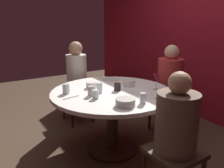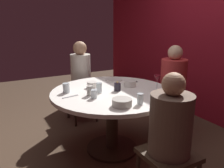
% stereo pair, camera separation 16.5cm
% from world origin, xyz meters
% --- Properties ---
extents(ground_plane, '(8.00, 8.00, 0.00)m').
position_xyz_m(ground_plane, '(0.00, 0.00, 0.00)').
color(ground_plane, '#4C3828').
extents(back_wall, '(6.00, 0.10, 2.60)m').
position_xyz_m(back_wall, '(0.00, 1.72, 1.30)').
color(back_wall, maroon).
rests_on(back_wall, ground).
extents(dining_table, '(1.36, 1.36, 0.73)m').
position_xyz_m(dining_table, '(0.00, 0.00, 0.58)').
color(dining_table, white).
rests_on(dining_table, ground).
extents(seated_diner_left, '(0.40, 0.40, 1.20)m').
position_xyz_m(seated_diner_left, '(-0.96, 0.00, 0.74)').
color(seated_diner_left, '#3F2D1E').
rests_on(seated_diner_left, ground).
extents(seated_diner_back, '(0.40, 0.40, 1.19)m').
position_xyz_m(seated_diner_back, '(0.00, 0.91, 0.73)').
color(seated_diner_back, '#3F2D1E').
rests_on(seated_diner_back, ground).
extents(seated_diner_right, '(0.40, 0.40, 1.13)m').
position_xyz_m(seated_diner_right, '(0.95, 0.00, 0.70)').
color(seated_diner_right, '#3F2D1E').
rests_on(seated_diner_right, ground).
extents(candle_holder, '(0.08, 0.08, 0.11)m').
position_xyz_m(candle_holder, '(0.02, 0.06, 0.77)').
color(candle_holder, black).
rests_on(candle_holder, dining_table).
extents(wine_glass, '(0.08, 0.08, 0.18)m').
position_xyz_m(wine_glass, '(0.22, 0.46, 0.86)').
color(wine_glass, silver).
rests_on(wine_glass, dining_table).
extents(dinner_plate, '(0.22, 0.22, 0.01)m').
position_xyz_m(dinner_plate, '(-0.40, 0.24, 0.74)').
color(dinner_plate, silver).
rests_on(dinner_plate, dining_table).
extents(cell_phone, '(0.09, 0.15, 0.01)m').
position_xyz_m(cell_phone, '(-0.22, 0.40, 0.73)').
color(cell_phone, black).
rests_on(cell_phone, dining_table).
extents(bowl_serving_large, '(0.19, 0.19, 0.07)m').
position_xyz_m(bowl_serving_large, '(0.46, -0.14, 0.76)').
color(bowl_serving_large, '#B2ADA3').
rests_on(bowl_serving_large, dining_table).
extents(bowl_salad_center, '(0.14, 0.14, 0.07)m').
position_xyz_m(bowl_salad_center, '(-0.06, 0.28, 0.76)').
color(bowl_salad_center, silver).
rests_on(bowl_salad_center, dining_table).
extents(bowl_small_white, '(0.12, 0.12, 0.07)m').
position_xyz_m(bowl_small_white, '(-0.23, -0.14, 0.76)').
color(bowl_small_white, silver).
rests_on(bowl_small_white, dining_table).
extents(cup_near_candle, '(0.07, 0.07, 0.10)m').
position_xyz_m(cup_near_candle, '(-0.19, -0.47, 0.78)').
color(cup_near_candle, silver).
rests_on(cup_near_candle, dining_table).
extents(cup_by_left_diner, '(0.06, 0.06, 0.11)m').
position_xyz_m(cup_by_left_diner, '(-0.01, -0.15, 0.78)').
color(cup_by_left_diner, silver).
rests_on(cup_by_left_diner, dining_table).
extents(cup_by_right_diner, '(0.06, 0.06, 0.11)m').
position_xyz_m(cup_by_right_diner, '(0.50, 0.03, 0.78)').
color(cup_by_right_diner, silver).
rests_on(cup_by_right_diner, dining_table).
extents(cup_center_front, '(0.07, 0.07, 0.09)m').
position_xyz_m(cup_center_front, '(0.13, -0.28, 0.77)').
color(cup_center_front, silver).
rests_on(cup_center_front, dining_table).
extents(cup_far_edge, '(0.07, 0.07, 0.10)m').
position_xyz_m(cup_far_edge, '(0.03, -0.28, 0.78)').
color(cup_far_edge, '#B2ADA3').
rests_on(cup_far_edge, dining_table).
extents(fork_near_plate, '(0.04, 0.18, 0.01)m').
position_xyz_m(fork_near_plate, '(0.46, 0.31, 0.73)').
color(fork_near_plate, '#B7B7BC').
rests_on(fork_near_plate, dining_table).
extents(knife_near_plate, '(0.05, 0.18, 0.01)m').
position_xyz_m(knife_near_plate, '(-0.03, -0.48, 0.73)').
color(knife_near_plate, '#B7B7BC').
rests_on(knife_near_plate, dining_table).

